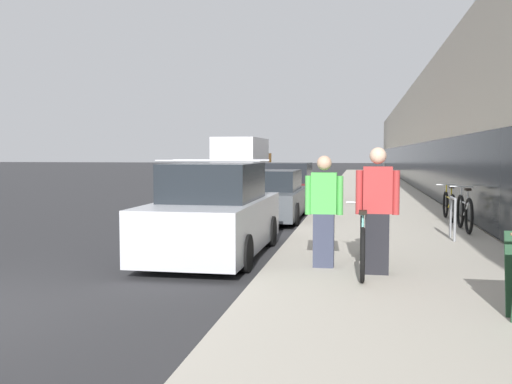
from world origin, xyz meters
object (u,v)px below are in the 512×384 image
object	(u,v)px
cruiser_bike_middle	(449,205)
vintage_roadster_curbside	(269,197)
parked_sedan_far	(288,185)
cruiser_bike_nearest	(465,213)
person_bystander	(324,211)
moving_truck	(243,161)
person_rider	(377,210)
tandem_bicycle	(362,242)
parked_sedan_curbside	(214,215)
bike_rack_hoop	(453,214)

from	to	relation	value
cruiser_bike_middle	vintage_roadster_curbside	size ratio (longest dim) A/B	0.42
parked_sedan_far	cruiser_bike_nearest	bearing A→B (deg)	-58.32
person_bystander	cruiser_bike_middle	bearing A→B (deg)	67.33
cruiser_bike_nearest	moving_truck	size ratio (longest dim) A/B	0.26
cruiser_bike_middle	person_rider	bearing A→B (deg)	-105.99
person_bystander	parked_sedan_far	size ratio (longest dim) A/B	0.37
tandem_bicycle	parked_sedan_curbside	bearing A→B (deg)	152.34
person_bystander	cruiser_bike_middle	size ratio (longest dim) A/B	0.91
moving_truck	parked_sedan_curbside	bearing A→B (deg)	-79.60
cruiser_bike_nearest	parked_sedan_far	distance (m)	9.36
parked_sedan_curbside	moving_truck	xyz separation A→B (m)	(-4.33, 23.59, 0.65)
person_rider	moving_truck	bearing A→B (deg)	105.76
tandem_bicycle	parked_sedan_far	bearing A→B (deg)	102.12
moving_truck	bike_rack_hoop	bearing A→B (deg)	-68.17
cruiser_bike_middle	parked_sedan_curbside	xyz separation A→B (m)	(-4.81, -5.29, 0.23)
parked_sedan_curbside	vintage_roadster_curbside	world-z (taller)	parked_sedan_curbside
person_rider	bike_rack_hoop	bearing A→B (deg)	66.17
parked_sedan_curbside	moving_truck	size ratio (longest dim) A/B	0.60
tandem_bicycle	parked_sedan_far	size ratio (longest dim) A/B	0.58
bike_rack_hoop	parked_sedan_curbside	xyz separation A→B (m)	(-4.38, -1.86, 0.09)
vintage_roadster_curbside	parked_sedan_far	bearing A→B (deg)	91.67
person_rider	person_bystander	distance (m)	0.85
person_bystander	cruiser_bike_nearest	xyz separation A→B (m)	(2.79, 4.55, -0.43)
tandem_bicycle	cruiser_bike_middle	distance (m)	7.01
person_bystander	parked_sedan_curbside	world-z (taller)	person_bystander
tandem_bicycle	person_rider	xyz separation A→B (m)	(0.20, -0.33, 0.51)
tandem_bicycle	cruiser_bike_nearest	bearing A→B (deg)	64.06
person_bystander	bike_rack_hoop	size ratio (longest dim) A/B	1.98
bike_rack_hoop	moving_truck	bearing A→B (deg)	111.83
tandem_bicycle	cruiser_bike_nearest	distance (m)	5.08
person_rider	cruiser_bike_nearest	xyz separation A→B (m)	(2.02, 4.90, -0.49)
bike_rack_hoop	parked_sedan_curbside	bearing A→B (deg)	-157.04
person_rider	parked_sedan_far	bearing A→B (deg)	102.67
person_rider	cruiser_bike_nearest	bearing A→B (deg)	67.56
cruiser_bike_middle	parked_sedan_far	world-z (taller)	parked_sedan_far
tandem_bicycle	vintage_roadster_curbside	distance (m)	7.65
parked_sedan_curbside	cruiser_bike_middle	bearing A→B (deg)	47.70
cruiser_bike_middle	parked_sedan_curbside	bearing A→B (deg)	-132.30
vintage_roadster_curbside	moving_truck	world-z (taller)	moving_truck
person_rider	parked_sedan_far	distance (m)	13.19
person_rider	parked_sedan_curbside	world-z (taller)	person_rider
tandem_bicycle	cruiser_bike_middle	bearing A→B (deg)	71.70
person_bystander	cruiser_bike_nearest	size ratio (longest dim) A/B	0.92
tandem_bicycle	person_rider	world-z (taller)	person_rider
tandem_bicycle	parked_sedan_far	xyz separation A→B (m)	(-2.69, 12.54, 0.14)
parked_sedan_far	vintage_roadster_curbside	bearing A→B (deg)	-88.33
cruiser_bike_middle	parked_sedan_far	xyz separation A→B (m)	(-4.89, 5.88, 0.15)
parked_sedan_far	person_rider	bearing A→B (deg)	-77.33
bike_rack_hoop	cruiser_bike_middle	xyz separation A→B (m)	(0.43, 3.43, -0.13)
person_rider	person_bystander	bearing A→B (deg)	155.63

